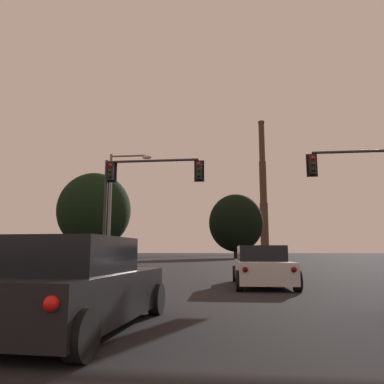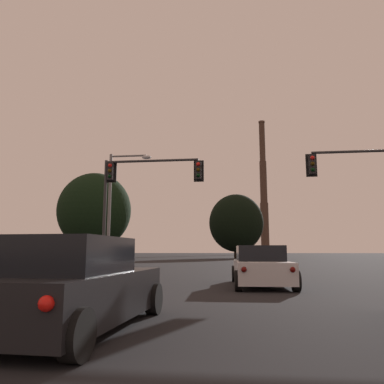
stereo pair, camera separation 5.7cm
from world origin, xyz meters
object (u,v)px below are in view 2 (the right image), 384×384
at_px(sedan_center_lane_front, 260,267).
at_px(hatchback_left_lane_second, 73,287).
at_px(traffic_light_overhead_right, 376,178).
at_px(smokestack, 264,201).
at_px(street_lamp, 116,197).
at_px(traffic_light_overhead_left, 137,185).

distance_m(sedan_center_lane_front, hatchback_left_lane_second, 8.89).
distance_m(traffic_light_overhead_right, smokestack, 140.39).
xyz_separation_m(sedan_center_lane_front, hatchback_left_lane_second, (-3.38, -8.22, -0.00)).
bearing_deg(hatchback_left_lane_second, smokestack, 87.32).
height_order(hatchback_left_lane_second, traffic_light_overhead_right, traffic_light_overhead_right).
relative_size(hatchback_left_lane_second, traffic_light_overhead_right, 0.64).
height_order(sedan_center_lane_front, smokestack, smokestack).
bearing_deg(sedan_center_lane_front, traffic_light_overhead_right, 41.24).
bearing_deg(smokestack, street_lamp, -98.13).
bearing_deg(smokestack, sedan_center_lane_front, -94.24).
bearing_deg(traffic_light_overhead_right, sedan_center_lane_front, -136.65).
relative_size(traffic_light_overhead_right, smokestack, 0.11).
bearing_deg(traffic_light_overhead_right, traffic_light_overhead_left, 176.57).
height_order(traffic_light_overhead_right, street_lamp, street_lamp).
relative_size(street_lamp, smokestack, 0.13).
relative_size(traffic_light_overhead_right, traffic_light_overhead_left, 1.00).
xyz_separation_m(hatchback_left_lane_second, smokestack, (14.15, 153.44, 21.84)).
bearing_deg(smokestack, traffic_light_overhead_right, -91.82).
height_order(hatchback_left_lane_second, smokestack, smokestack).
distance_m(hatchback_left_lane_second, smokestack, 155.63).
bearing_deg(sedan_center_lane_front, hatchback_left_lane_second, -114.48).
distance_m(street_lamp, smokestack, 138.24).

